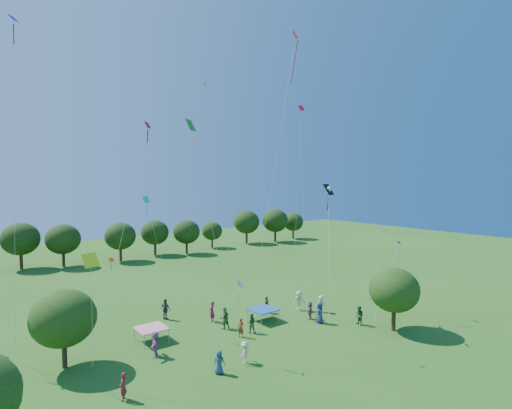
{
  "coord_description": "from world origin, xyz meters",
  "views": [
    {
      "loc": [
        -16.81,
        -7.68,
        12.68
      ],
      "look_at": [
        0.0,
        14.0,
        11.0
      ],
      "focal_mm": 28.0,
      "sensor_mm": 36.0,
      "label": 1
    }
  ],
  "objects_px": {
    "tent_red_stripe": "(151,328)",
    "red_high_kite": "(286,95)",
    "tent_blue": "(263,309)",
    "pirate_kite": "(329,191)",
    "near_tree_north": "(63,318)",
    "near_tree_east": "(394,290)"
  },
  "relations": [
    {
      "from": "near_tree_east",
      "to": "tent_blue",
      "type": "relative_size",
      "value": 2.43
    },
    {
      "from": "near_tree_north",
      "to": "tent_blue",
      "type": "xyz_separation_m",
      "value": [
        16.25,
        -1.18,
        -2.39
      ]
    },
    {
      "from": "tent_blue",
      "to": "pirate_kite",
      "type": "xyz_separation_m",
      "value": [
        5.84,
        -2.46,
        10.6
      ]
    },
    {
      "from": "near_tree_east",
      "to": "pirate_kite",
      "type": "height_order",
      "value": "pirate_kite"
    },
    {
      "from": "tent_red_stripe",
      "to": "red_high_kite",
      "type": "height_order",
      "value": "red_high_kite"
    },
    {
      "from": "pirate_kite",
      "to": "red_high_kite",
      "type": "bearing_deg",
      "value": -159.68
    },
    {
      "from": "near_tree_east",
      "to": "tent_blue",
      "type": "distance_m",
      "value": 11.49
    },
    {
      "from": "near_tree_east",
      "to": "red_high_kite",
      "type": "height_order",
      "value": "red_high_kite"
    },
    {
      "from": "tent_red_stripe",
      "to": "tent_blue",
      "type": "height_order",
      "value": "same"
    },
    {
      "from": "pirate_kite",
      "to": "red_high_kite",
      "type": "xyz_separation_m",
      "value": [
        -8.02,
        -2.97,
        7.31
      ]
    },
    {
      "from": "near_tree_east",
      "to": "near_tree_north",
      "type": "bearing_deg",
      "value": 157.51
    },
    {
      "from": "tent_red_stripe",
      "to": "tent_blue",
      "type": "bearing_deg",
      "value": -10.54
    },
    {
      "from": "near_tree_north",
      "to": "tent_red_stripe",
      "type": "xyz_separation_m",
      "value": [
        6.45,
        0.64,
        -2.39
      ]
    },
    {
      "from": "near_tree_east",
      "to": "red_high_kite",
      "type": "bearing_deg",
      "value": 161.66
    },
    {
      "from": "near_tree_north",
      "to": "tent_blue",
      "type": "relative_size",
      "value": 2.43
    },
    {
      "from": "near_tree_north",
      "to": "red_high_kite",
      "type": "bearing_deg",
      "value": -25.14
    },
    {
      "from": "near_tree_north",
      "to": "pirate_kite",
      "type": "xyz_separation_m",
      "value": [
        22.09,
        -3.64,
        8.21
      ]
    },
    {
      "from": "tent_red_stripe",
      "to": "red_high_kite",
      "type": "relative_size",
      "value": 0.1
    },
    {
      "from": "pirate_kite",
      "to": "tent_blue",
      "type": "bearing_deg",
      "value": 157.19
    },
    {
      "from": "near_tree_east",
      "to": "tent_blue",
      "type": "height_order",
      "value": "near_tree_east"
    },
    {
      "from": "near_tree_east",
      "to": "pirate_kite",
      "type": "xyz_separation_m",
      "value": [
        -1.42,
        6.1,
        8.17
      ]
    },
    {
      "from": "near_tree_north",
      "to": "tent_blue",
      "type": "height_order",
      "value": "near_tree_north"
    }
  ]
}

